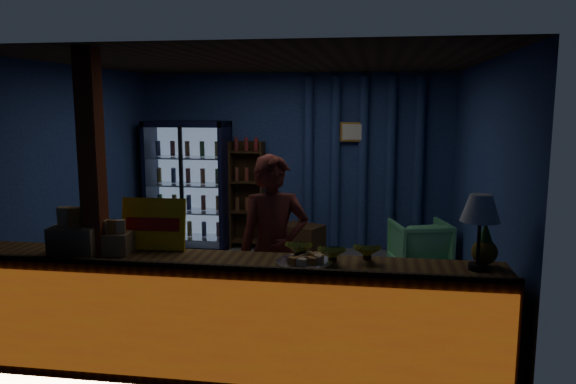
% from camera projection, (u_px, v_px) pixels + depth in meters
% --- Properties ---
extents(ground, '(4.60, 4.60, 0.00)m').
position_uv_depth(ground, '(268.00, 294.00, 6.42)').
color(ground, '#515154').
rests_on(ground, ground).
extents(room_walls, '(4.60, 4.60, 4.60)m').
position_uv_depth(room_walls, '(267.00, 158.00, 6.17)').
color(room_walls, navy).
rests_on(room_walls, ground).
extents(counter, '(4.40, 0.57, 0.99)m').
position_uv_depth(counter, '(223.00, 317.00, 4.48)').
color(counter, brown).
rests_on(counter, ground).
extents(support_post, '(0.16, 0.16, 2.60)m').
position_uv_depth(support_post, '(95.00, 212.00, 4.52)').
color(support_post, maroon).
rests_on(support_post, ground).
extents(beverage_cooler, '(1.20, 0.62, 1.90)m').
position_uv_depth(beverage_cooler, '(190.00, 186.00, 8.38)').
color(beverage_cooler, black).
rests_on(beverage_cooler, ground).
extents(bottle_shelf, '(0.50, 0.28, 1.60)m').
position_uv_depth(bottle_shelf, '(248.00, 195.00, 8.41)').
color(bottle_shelf, '#3A2612').
rests_on(bottle_shelf, ground).
extents(curtain_folds, '(1.74, 0.14, 2.50)m').
position_uv_depth(curtain_folds, '(363.00, 163.00, 8.15)').
color(curtain_folds, navy).
rests_on(curtain_folds, room_walls).
extents(framed_picture, '(0.36, 0.04, 0.28)m').
position_uv_depth(framed_picture, '(353.00, 132.00, 8.06)').
color(framed_picture, gold).
rests_on(framed_picture, room_walls).
extents(shopkeeper, '(0.72, 0.58, 1.73)m').
position_uv_depth(shopkeeper, '(274.00, 251.00, 5.00)').
color(shopkeeper, maroon).
rests_on(shopkeeper, ground).
extents(green_chair, '(0.85, 0.87, 0.65)m').
position_uv_depth(green_chair, '(420.00, 245.00, 7.36)').
color(green_chair, '#62C47C').
rests_on(green_chair, ground).
extents(side_table, '(0.66, 0.59, 0.59)m').
position_uv_depth(side_table, '(302.00, 242.00, 7.78)').
color(side_table, '#3A2612').
rests_on(side_table, ground).
extents(yellow_sign, '(0.55, 0.13, 0.43)m').
position_uv_depth(yellow_sign, '(153.00, 224.00, 4.69)').
color(yellow_sign, yellow).
rests_on(yellow_sign, counter).
extents(snack_box_left, '(0.39, 0.33, 0.39)m').
position_uv_depth(snack_box_left, '(76.00, 238.00, 4.54)').
color(snack_box_left, '#A27E4E').
rests_on(snack_box_left, counter).
extents(snack_box_centre, '(0.29, 0.24, 0.28)m').
position_uv_depth(snack_box_centre, '(114.00, 241.00, 4.58)').
color(snack_box_centre, '#A27E4E').
rests_on(snack_box_centre, counter).
extents(pastry_tray, '(0.44, 0.44, 0.07)m').
position_uv_depth(pastry_tray, '(304.00, 261.00, 4.29)').
color(pastry_tray, silver).
rests_on(pastry_tray, counter).
extents(banana_bunches, '(0.77, 0.30, 0.17)m').
position_uv_depth(banana_bunches, '(333.00, 250.00, 4.38)').
color(banana_bunches, yellow).
rests_on(banana_bunches, counter).
extents(table_lamp, '(0.29, 0.29, 0.57)m').
position_uv_depth(table_lamp, '(480.00, 211.00, 4.07)').
color(table_lamp, black).
rests_on(table_lamp, counter).
extents(pineapple, '(0.19, 0.19, 0.33)m').
position_uv_depth(pineapple, '(485.00, 248.00, 4.22)').
color(pineapple, olive).
rests_on(pineapple, counter).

